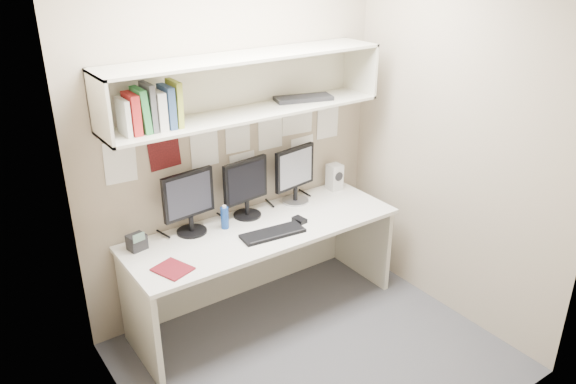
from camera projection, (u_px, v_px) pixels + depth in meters
floor at (316, 358)px, 3.82m from camera, size 2.40×2.00×0.01m
wall_back at (235, 138)px, 4.04m from camera, size 2.40×0.02×2.60m
wall_front at (456, 253)px, 2.54m from camera, size 2.40×0.02×2.60m
wall_left at (121, 239)px, 2.66m from camera, size 0.02×2.00×2.60m
wall_right at (456, 144)px, 3.92m from camera, size 0.02×2.00×2.60m
desk at (264, 270)px, 4.16m from camera, size 2.00×0.70×0.73m
overhead_hutch at (243, 84)px, 3.76m from camera, size 2.00×0.38×0.40m
pinned_papers at (236, 145)px, 4.06m from camera, size 1.92×0.01×0.48m
monitor_left at (189, 200)px, 3.84m from camera, size 0.39×0.21×0.45m
monitor_center at (246, 186)px, 4.08m from camera, size 0.38×0.21×0.44m
monitor_right at (295, 172)px, 4.30m from camera, size 0.38×0.21×0.44m
keyboard at (273, 233)px, 3.89m from camera, size 0.47×0.21×0.02m
mouse at (299, 220)px, 4.07m from camera, size 0.08×0.11×0.03m
speaker at (335, 177)px, 4.58m from camera, size 0.11×0.12×0.21m
blue_bottle at (225, 217)px, 3.96m from camera, size 0.06×0.06×0.18m
maroon_notebook at (173, 269)px, 3.47m from camera, size 0.24×0.27×0.01m
desk_phone at (137, 242)px, 3.69m from camera, size 0.13×0.12×0.14m
book_stack at (151, 109)px, 3.38m from camera, size 0.36×0.18×0.29m
hutch_tray at (303, 98)px, 4.06m from camera, size 0.44×0.27×0.03m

